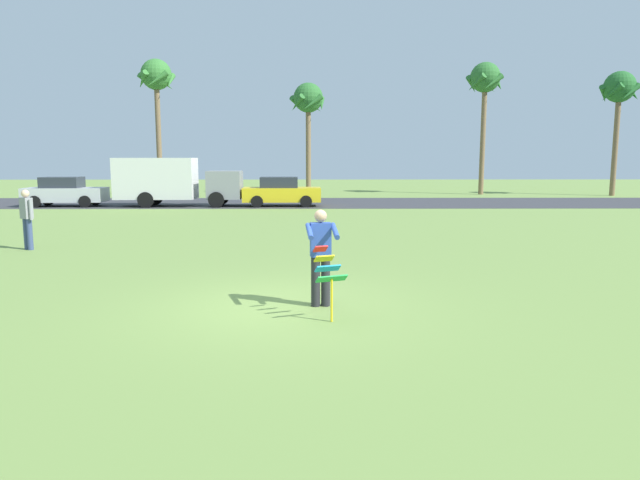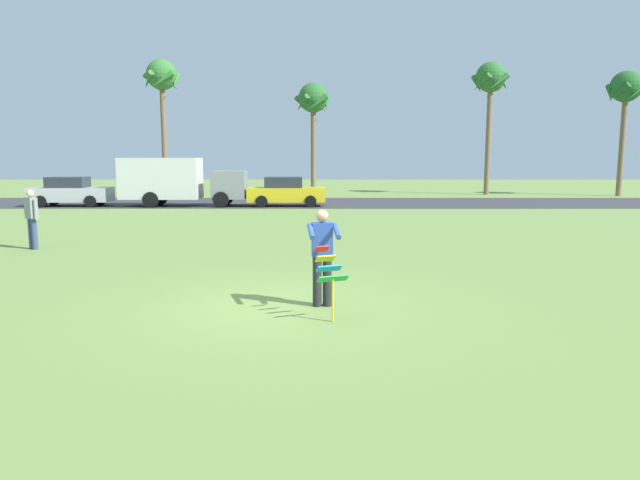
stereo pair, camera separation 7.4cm
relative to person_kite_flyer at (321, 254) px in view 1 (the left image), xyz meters
name	(u,v)px [view 1 (the left image)]	position (x,y,z in m)	size (l,w,h in m)	color
ground_plane	(281,307)	(-0.71, -0.04, -0.95)	(120.00, 120.00, 0.00)	olive
road_strip	(304,203)	(-0.71, 23.70, -0.95)	(120.00, 8.00, 0.01)	#38383D
person_kite_flyer	(321,254)	(0.00, 0.00, 0.00)	(0.59, 0.69, 1.73)	#26262B
kite_held	(328,271)	(0.11, -0.82, -0.15)	(0.57, 0.72, 1.18)	red
parked_car_silver	(65,192)	(-13.65, 21.30, -0.18)	(4.26, 1.96, 1.60)	silver
parked_truck_grey_van	(172,180)	(-7.85, 21.30, 0.46)	(6.74, 2.21, 2.62)	gray
parked_car_yellow	(281,192)	(-1.90, 21.30, -0.18)	(4.24, 1.91, 1.60)	yellow
palm_tree_left_near	(156,81)	(-10.99, 30.80, 6.92)	(2.58, 2.71, 9.36)	brown
palm_tree_right_near	(308,102)	(-0.53, 31.86, 5.59)	(2.58, 2.71, 7.91)	brown
palm_tree_centre_far	(485,84)	(11.94, 31.38, 6.84)	(2.58, 2.71, 9.27)	brown
palm_tree_far_left	(619,92)	(20.68, 29.84, 6.09)	(2.58, 2.71, 8.45)	brown
person_walker_near	(27,217)	(-8.36, 6.46, -0.02)	(0.48, 0.39, 1.73)	#384772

